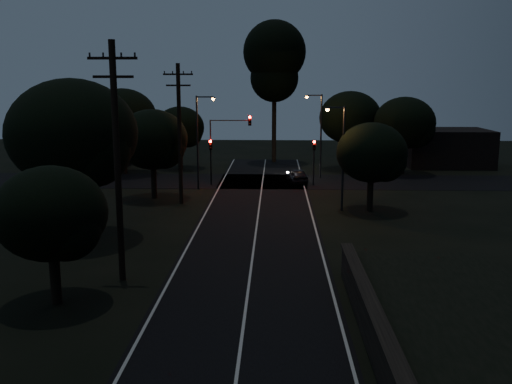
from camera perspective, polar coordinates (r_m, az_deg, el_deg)
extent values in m
cube|color=black|center=(33.70, -0.12, -4.81)|extent=(8.00, 70.00, 0.02)
cube|color=black|center=(53.21, 0.67, 1.08)|extent=(60.00, 8.00, 0.02)
cube|color=beige|center=(33.70, -0.12, -4.79)|extent=(0.12, 70.00, 0.01)
cube|color=beige|center=(34.03, -6.46, -4.70)|extent=(0.12, 70.00, 0.01)
cube|color=beige|center=(33.77, 6.28, -4.82)|extent=(0.12, 70.00, 0.01)
cylinder|color=black|center=(26.65, -13.70, 2.71)|extent=(0.30, 0.30, 11.00)
cube|color=black|center=(26.41, -14.18, 12.85)|extent=(2.20, 0.12, 0.12)
cube|color=black|center=(26.39, -14.09, 11.12)|extent=(1.80, 0.12, 0.12)
cylinder|color=black|center=(43.18, -7.65, 5.67)|extent=(0.30, 0.30, 10.50)
cube|color=black|center=(43.00, -7.80, 11.59)|extent=(2.20, 0.12, 0.12)
cube|color=black|center=(43.00, -7.78, 10.52)|extent=(1.80, 0.12, 0.12)
cylinder|color=black|center=(25.54, -19.43, -8.18)|extent=(0.44, 0.44, 2.17)
ellipsoid|color=black|center=(24.78, -19.85, -2.02)|extent=(4.61, 4.61, 3.91)
sphere|color=black|center=(24.18, -18.40, -3.36)|extent=(2.76, 2.76, 2.76)
cylinder|color=black|center=(35.25, -17.45, -1.75)|extent=(0.44, 0.44, 3.45)
ellipsoid|color=black|center=(34.57, -17.88, 5.57)|extent=(7.44, 7.44, 6.32)
sphere|color=black|center=(33.52, -16.13, 4.23)|extent=(4.46, 4.46, 4.46)
cylinder|color=black|center=(46.12, -10.18, 0.99)|extent=(0.44, 0.44, 2.61)
ellipsoid|color=black|center=(45.66, -10.32, 5.20)|extent=(5.58, 5.58, 4.74)
sphere|color=black|center=(44.98, -9.23, 4.43)|extent=(3.35, 3.35, 3.35)
cylinder|color=black|center=(61.77, -7.55, 3.50)|extent=(0.44, 0.44, 2.43)
ellipsoid|color=black|center=(61.44, -7.62, 6.42)|extent=(5.20, 5.20, 4.42)
sphere|color=black|center=(60.83, -6.84, 5.91)|extent=(3.12, 3.12, 3.12)
cylinder|color=black|center=(58.90, -13.01, 3.32)|extent=(0.44, 0.44, 3.18)
ellipsoid|color=black|center=(58.51, -13.18, 7.29)|extent=(6.69, 6.69, 5.69)
sphere|color=black|center=(57.62, -12.19, 6.61)|extent=(4.01, 4.01, 4.01)
cylinder|color=black|center=(61.39, 9.29, 3.68)|extent=(0.44, 0.44, 3.02)
ellipsoid|color=black|center=(61.02, 9.41, 7.35)|extent=(6.49, 6.49, 5.52)
sphere|color=black|center=(60.58, 10.54, 6.68)|extent=(3.89, 3.89, 3.89)
cylinder|color=black|center=(59.32, 14.45, 3.14)|extent=(0.44, 0.44, 2.85)
ellipsoid|color=black|center=(58.95, 14.63, 6.71)|extent=(6.07, 6.07, 5.16)
sphere|color=black|center=(58.65, 15.74, 6.03)|extent=(3.64, 3.64, 3.64)
cylinder|color=black|center=(41.75, 11.33, -0.27)|extent=(0.44, 0.44, 2.36)
ellipsoid|color=black|center=(41.27, 11.49, 3.89)|extent=(5.01, 5.01, 4.26)
sphere|color=black|center=(41.00, 12.79, 3.09)|extent=(3.01, 3.01, 3.01)
cylinder|color=black|center=(65.58, 1.82, 6.80)|extent=(0.50, 0.50, 8.76)
sphere|color=black|center=(65.48, 1.86, 13.84)|extent=(7.01, 7.01, 7.01)
sphere|color=black|center=(65.40, 1.85, 11.33)|extent=(5.41, 5.41, 5.41)
cube|color=black|center=(66.27, -16.74, 4.50)|extent=(10.00, 8.00, 4.40)
cube|color=black|center=(66.52, 18.44, 4.25)|extent=(9.00, 7.00, 4.00)
cylinder|color=black|center=(51.30, -4.53, 2.47)|extent=(0.12, 0.12, 3.20)
cube|color=black|center=(51.03, -4.56, 4.74)|extent=(0.28, 0.22, 0.90)
sphere|color=#FF0705|center=(50.87, -4.58, 5.06)|extent=(0.22, 0.22, 0.22)
cylinder|color=black|center=(51.08, 5.79, 2.41)|extent=(0.12, 0.12, 3.20)
cube|color=black|center=(50.82, 5.83, 4.70)|extent=(0.28, 0.22, 0.90)
sphere|color=#FF0705|center=(50.66, 5.85, 5.02)|extent=(0.22, 0.22, 0.22)
cylinder|color=black|center=(51.17, -4.54, 3.46)|extent=(0.12, 0.12, 5.00)
cube|color=black|center=(50.56, -0.63, 7.17)|extent=(0.28, 0.22, 0.90)
sphere|color=#FF0705|center=(50.42, -0.63, 7.50)|extent=(0.22, 0.22, 0.22)
cube|color=black|center=(50.67, -2.62, 7.16)|extent=(3.50, 0.08, 0.08)
cylinder|color=black|center=(49.13, -5.88, 4.89)|extent=(0.16, 0.16, 8.00)
cube|color=black|center=(48.78, -5.14, 9.45)|extent=(1.40, 0.10, 0.10)
cube|color=black|center=(48.70, -4.32, 9.40)|extent=(0.35, 0.22, 0.12)
sphere|color=orange|center=(48.71, -4.31, 9.28)|extent=(0.26, 0.26, 0.26)
cylinder|color=black|center=(54.82, 6.51, 5.51)|extent=(0.16, 0.16, 8.00)
cube|color=black|center=(54.53, 5.86, 9.60)|extent=(1.40, 0.10, 0.10)
cube|color=black|center=(54.49, 5.11, 9.56)|extent=(0.35, 0.22, 0.12)
sphere|color=orange|center=(54.49, 5.11, 9.46)|extent=(0.26, 0.26, 0.26)
cylinder|color=black|center=(41.05, 8.71, 3.26)|extent=(0.16, 0.16, 7.50)
cube|color=black|center=(40.66, 8.01, 8.38)|extent=(1.20, 0.10, 0.10)
cube|color=black|center=(40.60, 7.16, 8.32)|extent=(0.35, 0.22, 0.12)
sphere|color=orange|center=(40.61, 7.15, 8.18)|extent=(0.26, 0.26, 0.26)
imported|color=black|center=(52.69, 4.14, 1.65)|extent=(2.06, 3.99, 1.30)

